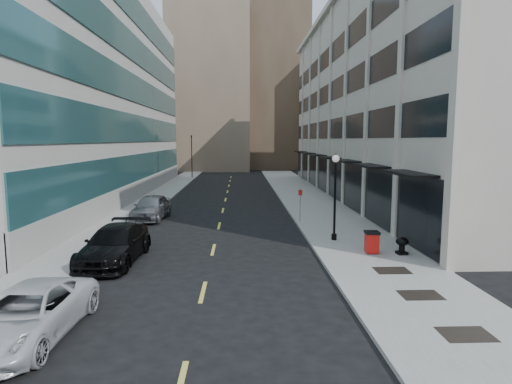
{
  "coord_description": "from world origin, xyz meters",
  "views": [
    {
      "loc": [
        1.38,
        -13.02,
        5.51
      ],
      "look_at": [
        2.21,
        9.63,
        2.71
      ],
      "focal_mm": 30.0,
      "sensor_mm": 36.0,
      "label": 1
    }
  ],
  "objects": [
    {
      "name": "sidewalk_right",
      "position": [
        7.5,
        20.0,
        0.07
      ],
      "size": [
        5.0,
        80.0,
        0.15
      ],
      "primitive_type": "cube",
      "color": "gray",
      "rests_on": "ground"
    },
    {
      "name": "skyline_tan_near",
      "position": [
        -4.0,
        68.0,
        14.0
      ],
      "size": [
        14.0,
        18.0,
        28.0
      ],
      "primitive_type": "cube",
      "color": "#866E58",
      "rests_on": "ground"
    },
    {
      "name": "lamppost",
      "position": [
        6.4,
        9.31,
        2.88
      ],
      "size": [
        0.39,
        0.39,
        4.66
      ],
      "color": "black",
      "rests_on": "sidewalk_right"
    },
    {
      "name": "grate_mid",
      "position": [
        7.6,
        1.0,
        0.15
      ],
      "size": [
        1.4,
        1.0,
        0.01
      ],
      "primitive_type": "cube",
      "color": "black",
      "rests_on": "sidewalk_right"
    },
    {
      "name": "grate_far",
      "position": [
        7.6,
        3.8,
        0.15
      ],
      "size": [
        1.4,
        1.0,
        0.01
      ],
      "primitive_type": "cube",
      "color": "black",
      "rests_on": "sidewalk_right"
    },
    {
      "name": "car_white_van",
      "position": [
        -4.53,
        -1.54,
        0.72
      ],
      "size": [
        2.6,
        5.25,
        1.43
      ],
      "primitive_type": "imported",
      "rotation": [
        0.0,
        0.0,
        -0.05
      ],
      "color": "silver",
      "rests_on": "ground"
    },
    {
      "name": "ground",
      "position": [
        0.0,
        0.0,
        0.0
      ],
      "size": [
        160.0,
        160.0,
        0.0
      ],
      "primitive_type": "plane",
      "color": "black",
      "rests_on": "ground"
    },
    {
      "name": "building_left",
      "position": [
        -15.95,
        27.0,
        9.99
      ],
      "size": [
        16.14,
        46.0,
        20.0
      ],
      "color": "beige",
      "rests_on": "ground"
    },
    {
      "name": "car_silver_sedan",
      "position": [
        -4.8,
        16.44,
        0.85
      ],
      "size": [
        2.34,
        5.13,
        1.71
      ],
      "primitive_type": "imported",
      "rotation": [
        0.0,
        0.0,
        -0.07
      ],
      "color": "gray",
      "rests_on": "ground"
    },
    {
      "name": "grate_near",
      "position": [
        7.6,
        -2.0,
        0.15
      ],
      "size": [
        1.4,
        1.0,
        0.01
      ],
      "primitive_type": "cube",
      "color": "black",
      "rests_on": "sidewalk_right"
    },
    {
      "name": "trash_bin",
      "position": [
        7.58,
        6.52,
        0.72
      ],
      "size": [
        0.68,
        0.75,
        1.06
      ],
      "rotation": [
        0.0,
        0.0,
        -0.05
      ],
      "color": "red",
      "rests_on": "sidewalk_right"
    },
    {
      "name": "skyline_tan_far",
      "position": [
        -14.0,
        78.0,
        11.0
      ],
      "size": [
        12.0,
        14.0,
        22.0
      ],
      "primitive_type": "cube",
      "color": "#866E58",
      "rests_on": "ground"
    },
    {
      "name": "urn_planter",
      "position": [
        8.94,
        6.29,
        0.65
      ],
      "size": [
        0.59,
        0.59,
        0.82
      ],
      "rotation": [
        0.0,
        0.0,
        0.11
      ],
      "color": "black",
      "rests_on": "sidewalk_right"
    },
    {
      "name": "sign_post",
      "position": [
        5.3,
        14.62,
        1.6
      ],
      "size": [
        0.26,
        0.07,
        2.23
      ],
      "rotation": [
        0.0,
        0.0,
        -0.09
      ],
      "color": "slate",
      "rests_on": "sidewalk_right"
    },
    {
      "name": "traffic_signal",
      "position": [
        -5.5,
        48.0,
        5.72
      ],
      "size": [
        0.66,
        0.66,
        6.98
      ],
      "color": "black",
      "rests_on": "ground"
    },
    {
      "name": "skyline_brown",
      "position": [
        8.0,
        72.0,
        17.0
      ],
      "size": [
        12.0,
        16.0,
        34.0
      ],
      "primitive_type": "cube",
      "color": "brown",
      "rests_on": "ground"
    },
    {
      "name": "car_black_pickup",
      "position": [
        -4.29,
        6.0,
        0.81
      ],
      "size": [
        2.49,
        5.66,
        1.62
      ],
      "primitive_type": "imported",
      "rotation": [
        0.0,
        0.0,
        -0.04
      ],
      "color": "black",
      "rests_on": "ground"
    },
    {
      "name": "sidewalk_left",
      "position": [
        -6.5,
        20.0,
        0.07
      ],
      "size": [
        3.0,
        80.0,
        0.15
      ],
      "primitive_type": "cube",
      "color": "gray",
      "rests_on": "ground"
    },
    {
      "name": "building_right",
      "position": [
        16.94,
        26.99,
        8.99
      ],
      "size": [
        15.3,
        46.5,
        18.25
      ],
      "color": "beige",
      "rests_on": "ground"
    },
    {
      "name": "skyline_stone",
      "position": [
        18.0,
        66.0,
        10.0
      ],
      "size": [
        10.0,
        14.0,
        20.0
      ],
      "primitive_type": "cube",
      "color": "beige",
      "rests_on": "ground"
    },
    {
      "name": "road_centerline",
      "position": [
        0.0,
        17.0,
        0.01
      ],
      "size": [
        0.15,
        68.2,
        0.01
      ],
      "color": "#D8CC4C",
      "rests_on": "ground"
    }
  ]
}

